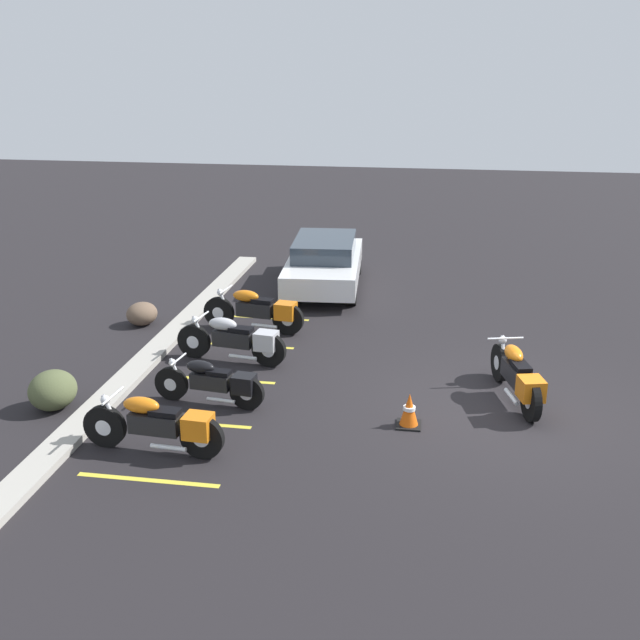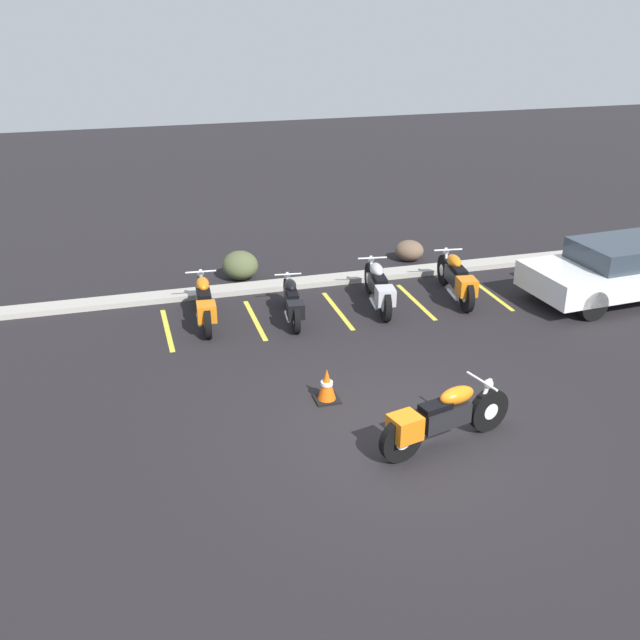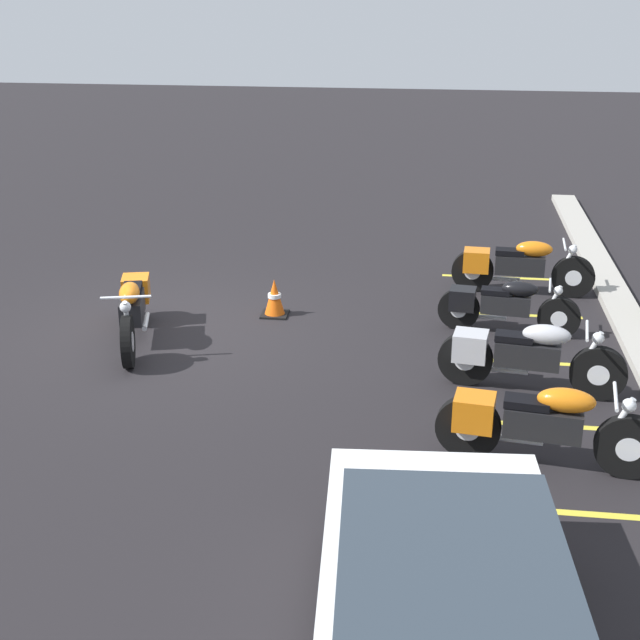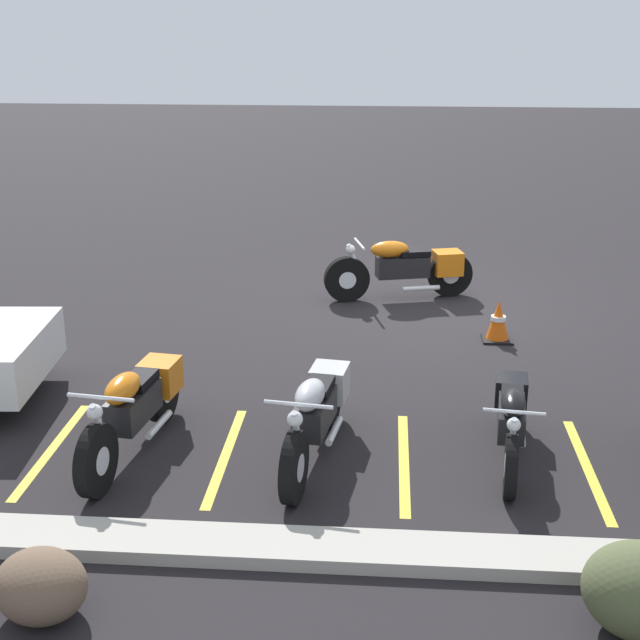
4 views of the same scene
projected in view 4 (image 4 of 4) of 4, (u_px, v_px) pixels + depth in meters
ground at (430, 307)px, 13.41m from camera, size 60.00×60.00×0.00m
motorcycle_orange_featured at (407, 268)px, 13.66m from camera, size 2.29×0.90×0.92m
parked_bike_1 at (511, 417)px, 8.79m from camera, size 0.61×2.00×0.79m
parked_bike_2 at (316, 411)px, 8.78m from camera, size 0.72×2.27×0.89m
parked_bike_3 at (136, 405)px, 8.91m from camera, size 0.72×2.30×0.91m
concrete_curb at (463, 556)px, 7.17m from camera, size 18.00×0.50×0.12m
landscape_rock_0 at (41, 586)px, 6.47m from camera, size 0.93×0.90×0.52m
traffic_cone at (498, 321)px, 11.96m from camera, size 0.40×0.40×0.57m
stall_line_1 at (588, 468)px, 8.66m from camera, size 0.10×2.10×0.00m
stall_line_2 at (404, 462)px, 8.79m from camera, size 0.10×2.10×0.00m
stall_line_3 at (225, 455)px, 8.92m from camera, size 0.10×2.10×0.00m
stall_line_4 at (52, 449)px, 9.05m from camera, size 0.10×2.10×0.00m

